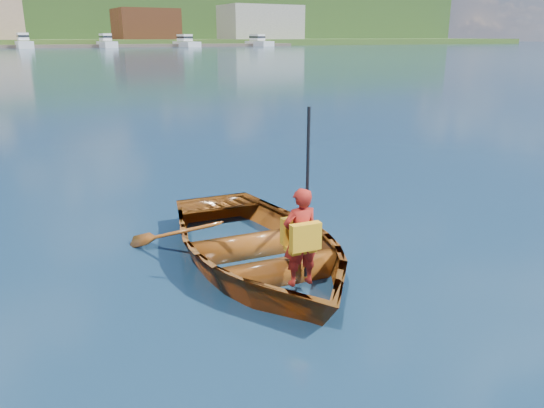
% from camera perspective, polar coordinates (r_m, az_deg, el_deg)
% --- Properties ---
extents(ground, '(600.00, 600.00, 0.00)m').
position_cam_1_polar(ground, '(7.16, -2.46, -4.84)').
color(ground, '#0E1E48').
rests_on(ground, ground).
extents(rowboat, '(3.11, 4.13, 0.81)m').
position_cam_1_polar(rowboat, '(6.60, -1.65, -4.43)').
color(rowboat, brown).
rests_on(rowboat, ground).
extents(child_paddler, '(0.42, 0.36, 1.93)m').
position_cam_1_polar(child_paddler, '(5.75, 3.09, -3.49)').
color(child_paddler, maroon).
rests_on(child_paddler, ground).
extents(dock, '(160.04, 10.06, 0.80)m').
position_cam_1_polar(dock, '(154.16, -26.58, 14.91)').
color(dock, brown).
rests_on(dock, ground).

